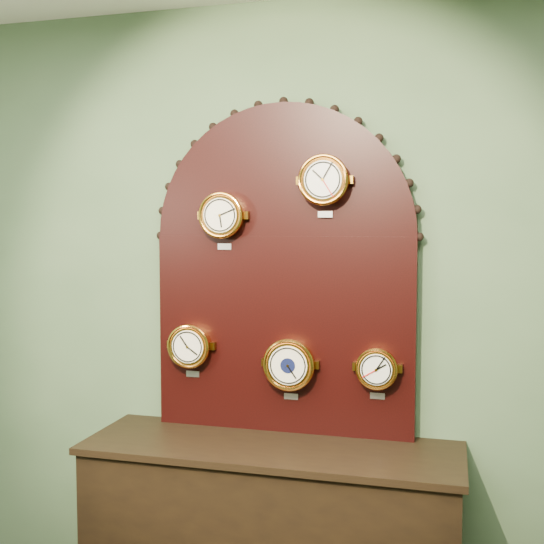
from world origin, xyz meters
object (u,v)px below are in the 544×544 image
(display_board, at_px, (283,259))
(tide_clock, at_px, (377,368))
(roman_clock, at_px, (222,215))
(hygrometer, at_px, (190,346))
(barometer, at_px, (289,364))
(shop_counter, at_px, (271,541))
(arabic_clock, at_px, (324,180))

(display_board, bearing_deg, tide_clock, -8.51)
(roman_clock, xyz_separation_m, hygrometer, (-0.16, 0.00, -0.61))
(barometer, relative_size, tide_clock, 1.22)
(hygrometer, bearing_deg, tide_clock, 0.04)
(hygrometer, relative_size, barometer, 0.90)
(shop_counter, height_order, roman_clock, roman_clock)
(roman_clock, bearing_deg, display_board, 13.72)
(display_board, height_order, roman_clock, display_board)
(shop_counter, relative_size, barometer, 5.55)
(arabic_clock, bearing_deg, tide_clock, 0.25)
(tide_clock, bearing_deg, hygrometer, -179.96)
(display_board, bearing_deg, arabic_clock, -18.48)
(roman_clock, bearing_deg, tide_clock, 0.06)
(shop_counter, xyz_separation_m, tide_clock, (0.44, 0.15, 0.76))
(shop_counter, relative_size, tide_clock, 6.76)
(roman_clock, bearing_deg, barometer, -0.14)
(barometer, bearing_deg, hygrometer, 179.89)
(tide_clock, bearing_deg, shop_counter, -160.55)
(shop_counter, xyz_separation_m, hygrometer, (-0.43, 0.15, 0.82))
(shop_counter, distance_m, hygrometer, 0.94)
(roman_clock, relative_size, arabic_clock, 0.96)
(hygrometer, xyz_separation_m, barometer, (0.48, -0.00, -0.06))
(display_board, relative_size, roman_clock, 5.80)
(arabic_clock, xyz_separation_m, hygrometer, (-0.63, 0.00, -0.76))
(roman_clock, height_order, hygrometer, roman_clock)
(tide_clock, bearing_deg, barometer, -179.78)
(roman_clock, bearing_deg, arabic_clock, -0.04)
(shop_counter, relative_size, roman_clock, 6.07)
(roman_clock, distance_m, barometer, 0.74)
(roman_clock, bearing_deg, shop_counter, -29.54)
(display_board, height_order, arabic_clock, display_board)
(display_board, xyz_separation_m, hygrometer, (-0.43, -0.07, -0.41))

